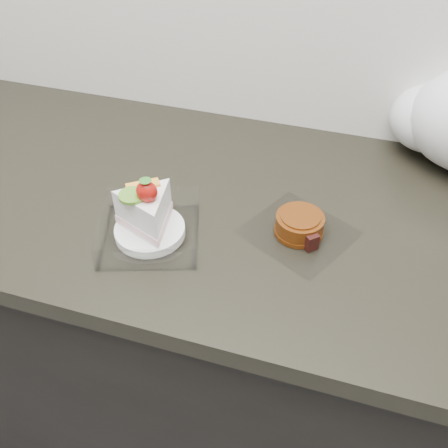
# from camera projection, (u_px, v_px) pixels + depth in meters

# --- Properties ---
(counter) EXTENTS (2.04, 0.64, 0.90)m
(counter) POSITION_uv_depth(u_px,v_px,m) (205.00, 333.00, 1.27)
(counter) COLOR black
(counter) RESTS_ON ground
(cake_tray) EXTENTS (0.21, 0.21, 0.13)m
(cake_tray) POSITION_uv_depth(u_px,v_px,m) (149.00, 221.00, 0.86)
(cake_tray) COLOR white
(cake_tray) RESTS_ON counter
(mooncake_wrap) EXTENTS (0.22, 0.22, 0.04)m
(mooncake_wrap) POSITION_uv_depth(u_px,v_px,m) (300.00, 227.00, 0.88)
(mooncake_wrap) COLOR white
(mooncake_wrap) RESTS_ON counter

